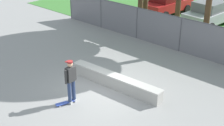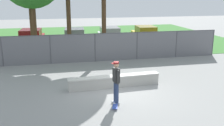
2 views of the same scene
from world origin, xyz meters
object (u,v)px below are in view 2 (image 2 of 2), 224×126
concrete_ledge (114,81)px  car_yellow (145,35)px  skateboard (115,105)px  car_red (31,39)px  car_silver (75,38)px  skateboarder (116,81)px  car_white (110,36)px

concrete_ledge → car_yellow: car_yellow is taller
skateboard → car_red: (-4.14, 13.28, 0.77)m
car_silver → skateboarder: bearing=-87.2°
concrete_ledge → car_white: car_white is taller
car_silver → car_red: bearing=176.5°
car_white → skateboarder: bearing=-101.0°
concrete_ledge → car_red: 11.86m
skateboarder → concrete_ledge: bearing=78.7°
car_white → car_yellow: same height
car_white → car_yellow: 3.38m
skateboard → car_red: 13.93m
car_red → car_yellow: size_ratio=1.00×
car_yellow → car_red: bearing=-179.6°
car_yellow → skateboard: bearing=-114.2°
skateboarder → car_red: (-4.23, 13.01, -0.19)m
car_silver → car_yellow: size_ratio=1.00×
concrete_ledge → car_silver: car_silver is taller
car_red → car_white: 6.76m
car_red → car_yellow: 10.13m
concrete_ledge → car_silver: bearing=95.6°
concrete_ledge → car_yellow: size_ratio=1.07×
skateboarder → car_silver: (-0.62, 12.79, -0.19)m
skateboard → car_white: car_white is taller
car_white → car_yellow: bearing=0.3°
skateboarder → car_yellow: skateboarder is taller
car_red → car_silver: bearing=-3.5°
concrete_ledge → car_white: (2.10, 10.94, 0.54)m
skateboarder → car_silver: size_ratio=0.42×
car_silver → concrete_ledge: bearing=-84.4°
skateboarder → car_yellow: (5.90, 13.08, -0.19)m
skateboard → car_white: 13.61m
skateboard → car_silver: bearing=92.3°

